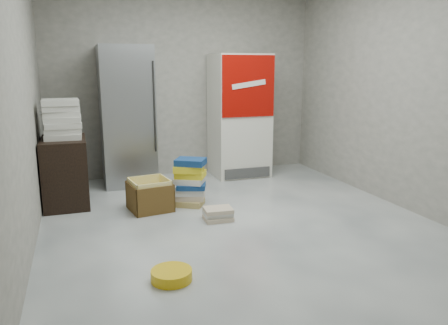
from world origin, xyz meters
TOP-DOWN VIEW (x-y plane):
  - ground at (0.00, 0.00)m, footprint 5.00×5.00m
  - room_shell at (0.00, 0.00)m, footprint 4.04×5.04m
  - steel_fridge at (-0.90, 2.13)m, footprint 0.70×0.72m
  - coke_cooler at (0.75, 2.12)m, footprint 0.80×0.73m
  - wood_shelf at (-1.73, 1.40)m, footprint 0.50×0.80m
  - supply_box_stack at (-1.72, 1.40)m, footprint 0.43×0.43m
  - phonebook_stack_main at (-0.34, 0.88)m, footprint 0.45×0.42m
  - phonebook_stack_side at (-0.18, 0.28)m, footprint 0.32×0.27m
  - cardboard_box at (-0.82, 0.86)m, footprint 0.51×0.51m
  - bucket_lid at (-0.95, -0.90)m, footprint 0.40×0.40m

SIDE VIEW (x-z plane):
  - ground at x=0.00m, z-range 0.00..0.00m
  - bucket_lid at x=-0.95m, z-range 0.00..0.09m
  - phonebook_stack_side at x=-0.18m, z-range 0.00..0.13m
  - cardboard_box at x=-0.82m, z-range -0.03..0.33m
  - phonebook_stack_main at x=-0.34m, z-range 0.00..0.57m
  - wood_shelf at x=-1.73m, z-range 0.00..0.80m
  - coke_cooler at x=0.75m, z-range 0.00..1.80m
  - steel_fridge at x=-0.90m, z-range 0.00..1.90m
  - supply_box_stack at x=-1.72m, z-range 0.80..1.25m
  - room_shell at x=0.00m, z-range 0.39..3.21m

